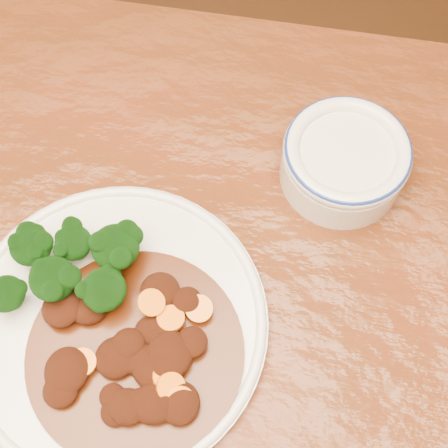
{
  "coord_description": "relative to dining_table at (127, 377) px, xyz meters",
  "views": [
    {
      "loc": [
        0.11,
        -0.13,
        1.35
      ],
      "look_at": [
        0.1,
        0.14,
        0.77
      ],
      "focal_mm": 50.0,
      "sensor_mm": 36.0,
      "label": 1
    }
  ],
  "objects": [
    {
      "name": "ground",
      "position": [
        0.0,
        0.0,
        -0.67
      ],
      "size": [
        4.0,
        4.0,
        0.0
      ],
      "primitive_type": "plane",
      "color": "#452811",
      "rests_on": "ground"
    },
    {
      "name": "dining_table",
      "position": [
        0.0,
        0.0,
        0.0
      ],
      "size": [
        1.61,
        1.1,
        0.75
      ],
      "rotation": [
        0.0,
        0.0,
        -0.14
      ],
      "color": "#5C2410",
      "rests_on": "ground"
    },
    {
      "name": "dinner_plate",
      "position": [
        -0.0,
        0.03,
        0.09
      ],
      "size": [
        0.3,
        0.3,
        0.02
      ],
      "rotation": [
        0.0,
        0.0,
        0.42
      ],
      "color": "silver",
      "rests_on": "dining_table"
    },
    {
      "name": "broccoli_florets",
      "position": [
        -0.04,
        0.08,
        0.12
      ],
      "size": [
        0.14,
        0.09,
        0.05
      ],
      "color": "#5C8A47",
      "rests_on": "dinner_plate"
    },
    {
      "name": "mince_stew",
      "position": [
        0.02,
        -0.0,
        0.1
      ],
      "size": [
        0.21,
        0.21,
        0.03
      ],
      "color": "#451707",
      "rests_on": "dinner_plate"
    },
    {
      "name": "dip_bowl",
      "position": [
        0.23,
        0.21,
        0.11
      ],
      "size": [
        0.13,
        0.13,
        0.06
      ],
      "rotation": [
        0.0,
        0.0,
        0.35
      ],
      "color": "silver",
      "rests_on": "dining_table"
    }
  ]
}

